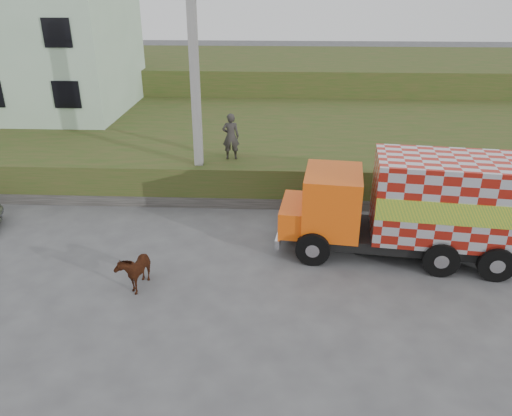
{
  "coord_description": "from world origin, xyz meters",
  "views": [
    {
      "loc": [
        1.93,
        -12.77,
        7.74
      ],
      "look_at": [
        1.27,
        1.24,
        1.3
      ],
      "focal_mm": 35.0,
      "sensor_mm": 36.0,
      "label": 1
    }
  ],
  "objects_px": {
    "utility_pole": "(196,95)",
    "pedestrian": "(231,136)",
    "cargo_truck": "(414,206)",
    "cow": "(135,268)"
  },
  "relations": [
    {
      "from": "utility_pole",
      "to": "cow",
      "type": "height_order",
      "value": "utility_pole"
    },
    {
      "from": "cargo_truck",
      "to": "pedestrian",
      "type": "bearing_deg",
      "value": 149.9
    },
    {
      "from": "utility_pole",
      "to": "cow",
      "type": "bearing_deg",
      "value": -99.06
    },
    {
      "from": "cargo_truck",
      "to": "pedestrian",
      "type": "xyz_separation_m",
      "value": [
        -5.84,
        4.42,
        0.75
      ]
    },
    {
      "from": "cargo_truck",
      "to": "pedestrian",
      "type": "height_order",
      "value": "pedestrian"
    },
    {
      "from": "utility_pole",
      "to": "cargo_truck",
      "type": "height_order",
      "value": "utility_pole"
    },
    {
      "from": "utility_pole",
      "to": "cargo_truck",
      "type": "distance_m",
      "value": 8.27
    },
    {
      "from": "utility_pole",
      "to": "cargo_truck",
      "type": "xyz_separation_m",
      "value": [
        6.97,
        -3.72,
        -2.45
      ]
    },
    {
      "from": "utility_pole",
      "to": "pedestrian",
      "type": "distance_m",
      "value": 2.16
    },
    {
      "from": "utility_pole",
      "to": "cow",
      "type": "xyz_separation_m",
      "value": [
        -0.93,
        -5.84,
        -3.52
      ]
    }
  ]
}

